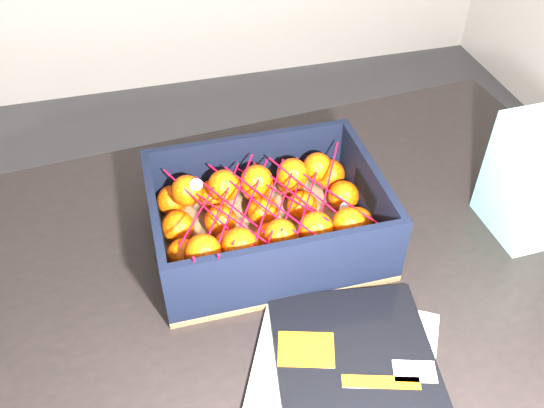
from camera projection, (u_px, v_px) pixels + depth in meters
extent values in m
cube|color=black|center=(290.00, 279.00, 0.93)|extent=(1.26, 0.90, 0.04)
cylinder|color=black|center=(10.00, 319.00, 1.32)|extent=(0.06, 0.06, 0.71)
cylinder|color=black|center=(452.00, 232.00, 1.53)|extent=(0.06, 0.06, 0.71)
cube|color=silver|center=(350.00, 382.00, 0.77)|extent=(0.32, 0.35, 0.01)
cube|color=silver|center=(331.00, 384.00, 0.76)|extent=(0.31, 0.34, 0.01)
cube|color=black|center=(359.00, 375.00, 0.76)|extent=(0.25, 0.31, 0.01)
cube|color=orange|center=(306.00, 349.00, 0.78)|extent=(0.09, 0.07, 0.00)
cube|color=white|center=(415.00, 371.00, 0.76)|extent=(0.06, 0.05, 0.00)
cube|color=orange|center=(381.00, 382.00, 0.75)|extent=(0.10, 0.05, 0.00)
cube|color=brown|center=(267.00, 239.00, 0.95)|extent=(0.35, 0.26, 0.01)
cube|color=black|center=(249.00, 165.00, 1.01)|extent=(0.35, 0.01, 0.12)
cube|color=black|center=(289.00, 273.00, 0.83)|extent=(0.35, 0.01, 0.12)
cube|color=black|center=(158.00, 234.00, 0.88)|extent=(0.01, 0.24, 0.12)
cube|color=black|center=(369.00, 196.00, 0.95)|extent=(0.01, 0.24, 0.12)
sphere|color=#D53F04|center=(189.00, 284.00, 0.84)|extent=(0.05, 0.05, 0.05)
sphere|color=#D53F04|center=(183.00, 256.00, 0.88)|extent=(0.05, 0.05, 0.05)
sphere|color=#D53F04|center=(178.00, 227.00, 0.93)|extent=(0.05, 0.05, 0.05)
sphere|color=#D53F04|center=(172.00, 201.00, 0.97)|extent=(0.05, 0.05, 0.05)
sphere|color=#D53F04|center=(236.00, 276.00, 0.85)|extent=(0.05, 0.05, 0.05)
sphere|color=#D53F04|center=(230.00, 246.00, 0.90)|extent=(0.05, 0.05, 0.05)
sphere|color=#D53F04|center=(221.00, 221.00, 0.94)|extent=(0.05, 0.05, 0.05)
sphere|color=#D53F04|center=(213.00, 195.00, 0.98)|extent=(0.05, 0.05, 0.05)
sphere|color=#D53F04|center=(282.00, 269.00, 0.86)|extent=(0.05, 0.05, 0.05)
sphere|color=#D53F04|center=(271.00, 240.00, 0.91)|extent=(0.05, 0.05, 0.05)
sphere|color=#D53F04|center=(263.00, 211.00, 0.96)|extent=(0.05, 0.05, 0.05)
sphere|color=#D53F04|center=(256.00, 188.00, 1.00)|extent=(0.05, 0.05, 0.05)
sphere|color=#D53F04|center=(325.00, 260.00, 0.88)|extent=(0.05, 0.05, 0.05)
sphere|color=#D53F04|center=(313.00, 232.00, 0.92)|extent=(0.05, 0.05, 0.05)
sphere|color=#D53F04|center=(302.00, 206.00, 0.96)|extent=(0.05, 0.05, 0.05)
sphere|color=#D53F04|center=(291.00, 181.00, 1.01)|extent=(0.05, 0.05, 0.05)
sphere|color=#D53F04|center=(371.00, 249.00, 0.89)|extent=(0.05, 0.05, 0.05)
sphere|color=#D53F04|center=(357.00, 223.00, 0.94)|extent=(0.05, 0.05, 0.05)
sphere|color=#D53F04|center=(343.00, 196.00, 0.98)|extent=(0.05, 0.05, 0.05)
sphere|color=#D53F04|center=(329.00, 174.00, 1.02)|extent=(0.05, 0.05, 0.05)
sphere|color=#D53F04|center=(203.00, 253.00, 0.83)|extent=(0.05, 0.05, 0.05)
sphere|color=#D53F04|center=(187.00, 191.00, 0.93)|extent=(0.05, 0.05, 0.05)
sphere|color=#D53F04|center=(240.00, 246.00, 0.84)|extent=(0.05, 0.05, 0.05)
sphere|color=#D53F04|center=(224.00, 186.00, 0.94)|extent=(0.05, 0.05, 0.05)
sphere|color=#D53F04|center=(280.00, 235.00, 0.86)|extent=(0.05, 0.05, 0.05)
sphere|color=#D53F04|center=(257.00, 181.00, 0.95)|extent=(0.05, 0.05, 0.05)
sphere|color=#D53F04|center=(316.00, 229.00, 0.87)|extent=(0.05, 0.05, 0.05)
sphere|color=#D53F04|center=(292.00, 174.00, 0.96)|extent=(0.05, 0.05, 0.05)
sphere|color=#D53F04|center=(349.00, 224.00, 0.87)|extent=(0.05, 0.05, 0.05)
sphere|color=#D53F04|center=(318.00, 167.00, 0.97)|extent=(0.05, 0.05, 0.05)
cylinder|color=red|center=(204.00, 206.00, 0.88)|extent=(0.10, 0.18, 0.02)
cylinder|color=red|center=(222.00, 211.00, 0.87)|extent=(0.10, 0.18, 0.02)
cylinder|color=red|center=(238.00, 211.00, 0.88)|extent=(0.10, 0.18, 0.01)
cylinder|color=red|center=(251.00, 198.00, 0.89)|extent=(0.10, 0.18, 0.01)
cylinder|color=red|center=(268.00, 200.00, 0.89)|extent=(0.10, 0.18, 0.01)
cylinder|color=red|center=(281.00, 193.00, 0.91)|extent=(0.10, 0.18, 0.03)
cylinder|color=red|center=(297.00, 197.00, 0.91)|extent=(0.10, 0.18, 0.02)
cylinder|color=red|center=(314.00, 194.00, 0.90)|extent=(0.10, 0.18, 0.03)
cylinder|color=red|center=(327.00, 190.00, 0.91)|extent=(0.10, 0.18, 0.00)
cylinder|color=red|center=(204.00, 205.00, 0.88)|extent=(0.10, 0.18, 0.03)
cylinder|color=red|center=(220.00, 207.00, 0.88)|extent=(0.10, 0.18, 0.01)
cylinder|color=red|center=(235.00, 199.00, 0.89)|extent=(0.10, 0.18, 0.02)
cylinder|color=red|center=(251.00, 198.00, 0.89)|extent=(0.10, 0.18, 0.01)
cylinder|color=red|center=(269.00, 202.00, 0.89)|extent=(0.10, 0.18, 0.01)
cylinder|color=red|center=(284.00, 198.00, 0.89)|extent=(0.10, 0.18, 0.00)
cylinder|color=red|center=(295.00, 192.00, 0.91)|extent=(0.10, 0.18, 0.03)
cylinder|color=red|center=(311.00, 190.00, 0.91)|extent=(0.10, 0.18, 0.02)
cylinder|color=red|center=(327.00, 186.00, 0.91)|extent=(0.10, 0.18, 0.02)
cylinder|color=red|center=(195.00, 271.00, 0.79)|extent=(0.00, 0.03, 0.09)
cylinder|color=red|center=(217.00, 266.00, 0.79)|extent=(0.01, 0.04, 0.08)
cube|color=white|center=(530.00, 181.00, 0.92)|extent=(0.09, 0.13, 0.20)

